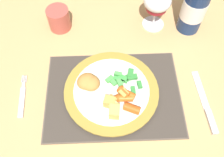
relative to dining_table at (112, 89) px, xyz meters
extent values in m
plane|color=#4C4238|center=(0.00, 0.00, -0.66)|extent=(6.00, 6.00, 0.00)
cube|color=tan|center=(0.00, 0.00, 0.06)|extent=(1.38, 0.99, 0.04)
cube|color=brown|center=(0.00, -0.06, 0.08)|extent=(0.38, 0.27, 0.01)
cube|color=#3C352E|center=(0.00, -0.06, 0.09)|extent=(0.37, 0.27, 0.00)
cylinder|color=white|center=(-0.01, -0.06, 0.09)|extent=(0.22, 0.22, 0.01)
cylinder|color=olive|center=(-0.01, -0.06, 0.10)|extent=(0.26, 0.26, 0.01)
cylinder|color=white|center=(-0.01, -0.06, 0.11)|extent=(0.21, 0.21, 0.00)
ellipsoid|color=#B77F3D|center=(-0.07, -0.04, 0.12)|extent=(0.07, 0.07, 0.04)
ellipsoid|color=#B77F3D|center=(-0.06, -0.04, 0.12)|extent=(0.07, 0.07, 0.03)
cube|color=green|center=(0.03, -0.03, 0.11)|extent=(0.03, 0.02, 0.01)
cube|color=green|center=(0.03, -0.03, 0.11)|extent=(0.03, 0.03, 0.01)
cube|color=green|center=(0.01, -0.03, 0.11)|extent=(0.02, 0.02, 0.01)
cube|color=#338438|center=(0.05, -0.03, 0.12)|extent=(0.03, 0.02, 0.01)
cube|color=#4CA84C|center=(0.03, -0.03, 0.11)|extent=(0.03, 0.02, 0.01)
cube|color=#4CA84C|center=(0.00, -0.04, 0.11)|extent=(0.02, 0.03, 0.01)
cube|color=#4CA84C|center=(0.02, -0.04, 0.11)|extent=(0.02, 0.03, 0.01)
cube|color=#4CA84C|center=(0.02, -0.01, 0.12)|extent=(0.02, 0.02, 0.01)
cube|color=#338438|center=(0.03, -0.03, 0.11)|extent=(0.03, 0.02, 0.01)
cube|color=#4CA84C|center=(-0.01, -0.03, 0.11)|extent=(0.03, 0.03, 0.01)
cube|color=#338438|center=(0.05, -0.01, 0.12)|extent=(0.02, 0.03, 0.01)
cube|color=#338438|center=(0.07, -0.05, 0.11)|extent=(0.01, 0.02, 0.01)
cube|color=#338438|center=(0.05, -0.06, 0.11)|extent=(0.01, 0.02, 0.01)
cylinder|color=orange|center=(0.04, -0.08, 0.12)|extent=(0.05, 0.04, 0.02)
cylinder|color=orange|center=(0.03, -0.09, 0.12)|extent=(0.05, 0.02, 0.02)
cylinder|color=#CC5119|center=(0.00, -0.09, 0.12)|extent=(0.04, 0.03, 0.02)
cylinder|color=#CC5119|center=(0.05, -0.12, 0.12)|extent=(0.05, 0.04, 0.02)
cylinder|color=#CC5119|center=(0.03, -0.08, 0.12)|extent=(0.04, 0.04, 0.02)
cube|color=silver|center=(-0.26, -0.08, 0.08)|extent=(0.02, 0.09, 0.01)
cube|color=silver|center=(-0.26, -0.02, 0.08)|extent=(0.01, 0.02, 0.01)
cube|color=silver|center=(-0.25, 0.00, 0.08)|extent=(0.00, 0.02, 0.00)
cube|color=silver|center=(-0.26, 0.00, 0.08)|extent=(0.00, 0.02, 0.00)
cube|color=silver|center=(-0.26, 0.00, 0.08)|extent=(0.00, 0.02, 0.00)
cube|color=silver|center=(-0.27, 0.00, 0.08)|extent=(0.00, 0.02, 0.00)
cube|color=silver|center=(0.25, -0.06, 0.08)|extent=(0.03, 0.12, 0.00)
cube|color=#B2B2B7|center=(0.26, -0.15, 0.09)|extent=(0.02, 0.07, 0.01)
cylinder|color=silver|center=(0.15, 0.20, 0.08)|extent=(0.07, 0.07, 0.00)
cylinder|color=silver|center=(0.15, 0.20, 0.12)|extent=(0.01, 0.01, 0.07)
ellipsoid|color=silver|center=(0.15, 0.20, 0.19)|extent=(0.09, 0.09, 0.06)
cylinder|color=maroon|center=(0.15, 0.20, 0.16)|extent=(0.07, 0.07, 0.02)
cylinder|color=navy|center=(0.26, 0.19, 0.17)|extent=(0.08, 0.08, 0.19)
cylinder|color=white|center=(0.26, 0.19, 0.17)|extent=(0.08, 0.08, 0.07)
cube|color=#E5BC66|center=(0.00, -0.11, 0.12)|extent=(0.03, 0.03, 0.02)
cube|color=gold|center=(-0.01, -0.10, 0.12)|extent=(0.03, 0.03, 0.02)
cube|color=gold|center=(-0.01, -0.11, 0.12)|extent=(0.03, 0.03, 0.02)
cube|color=gold|center=(-0.01, -0.10, 0.12)|extent=(0.03, 0.03, 0.03)
cube|color=#DBB256|center=(0.00, -0.13, 0.12)|extent=(0.03, 0.03, 0.03)
cube|color=gold|center=(0.03, -0.08, 0.12)|extent=(0.03, 0.03, 0.02)
cylinder|color=#B24C42|center=(-0.17, 0.20, 0.12)|extent=(0.07, 0.07, 0.07)
cylinder|color=maroon|center=(-0.17, 0.20, 0.15)|extent=(0.06, 0.06, 0.01)
camera|label=1|loc=(-0.02, -0.38, 0.71)|focal=40.00mm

